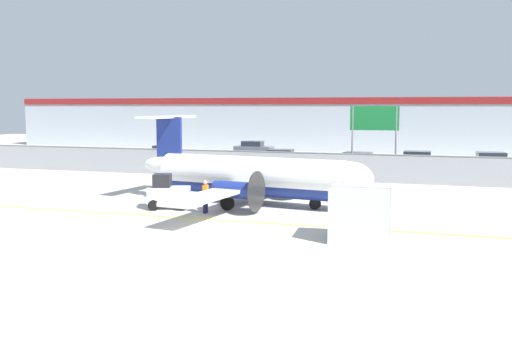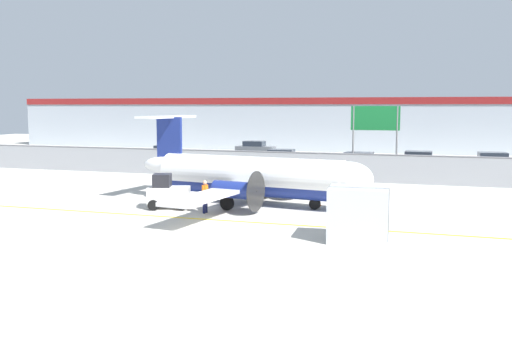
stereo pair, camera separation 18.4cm
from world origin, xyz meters
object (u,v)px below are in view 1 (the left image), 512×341
at_px(commuter_airplane, 255,176).
at_px(cargo_container, 360,214).
at_px(traffic_cone_near_left, 317,200).
at_px(ground_crew_worker, 205,195).
at_px(parked_car_2, 279,158).
at_px(parked_car_3, 359,162).
at_px(baggage_tug, 168,193).
at_px(traffic_cone_near_right, 186,202).
at_px(highway_sign, 374,124).
at_px(parked_car_5, 489,162).
at_px(parked_car_1, 254,148).
at_px(parked_car_4, 418,161).
at_px(parked_car_0, 167,154).
at_px(traffic_cone_far_left, 350,204).

xyz_separation_m(commuter_airplane, cargo_container, (6.68, -6.92, -0.50)).
bearing_deg(traffic_cone_near_left, ground_crew_worker, -142.88).
height_order(parked_car_2, parked_car_3, same).
height_order(cargo_container, parked_car_3, cargo_container).
bearing_deg(baggage_tug, traffic_cone_near_right, 15.76).
relative_size(traffic_cone_near_right, parked_car_3, 0.15).
height_order(cargo_container, highway_sign, highway_sign).
xyz_separation_m(parked_car_3, parked_car_5, (10.33, 3.20, 0.00)).
distance_m(commuter_airplane, parked_car_5, 24.81).
distance_m(commuter_airplane, parked_car_1, 30.55).
xyz_separation_m(parked_car_3, highway_sign, (1.59, -4.23, 3.24)).
relative_size(ground_crew_worker, cargo_container, 0.67).
distance_m(traffic_cone_near_right, parked_car_4, 24.78).
bearing_deg(baggage_tug, cargo_container, -38.77).
bearing_deg(ground_crew_worker, parked_car_3, 81.24).
bearing_deg(ground_crew_worker, traffic_cone_near_right, 151.72).
relative_size(parked_car_2, highway_sign, 0.77).
bearing_deg(parked_car_0, baggage_tug, -61.31).
xyz_separation_m(traffic_cone_near_left, parked_car_3, (0.19, 16.65, 0.58)).
distance_m(baggage_tug, traffic_cone_near_right, 1.08).
xyz_separation_m(commuter_airplane, traffic_cone_near_left, (3.44, 0.65, -1.29)).
distance_m(parked_car_0, parked_car_2, 11.71).
bearing_deg(highway_sign, baggage_tug, -120.60).
xyz_separation_m(traffic_cone_near_left, parked_car_5, (10.51, 19.85, 0.58)).
bearing_deg(highway_sign, ground_crew_worker, -112.90).
bearing_deg(baggage_tug, parked_car_2, 71.55).
height_order(parked_car_1, highway_sign, highway_sign).
height_order(cargo_container, traffic_cone_near_left, cargo_container).
relative_size(traffic_cone_far_left, parked_car_5, 0.15).
bearing_deg(cargo_container, parked_car_1, 109.51).
xyz_separation_m(ground_crew_worker, traffic_cone_near_left, (5.10, 3.86, -0.64)).
relative_size(traffic_cone_near_right, parked_car_1, 0.15).
bearing_deg(commuter_airplane, traffic_cone_far_left, 8.52).
bearing_deg(parked_car_1, parked_car_3, -41.87).
xyz_separation_m(cargo_container, parked_car_4, (1.63, 26.71, -0.21)).
bearing_deg(commuter_airplane, parked_car_0, 135.60).
relative_size(parked_car_4, parked_car_5, 0.98).
distance_m(ground_crew_worker, parked_car_0, 26.67).
height_order(parked_car_0, parked_car_5, same).
bearing_deg(parked_car_0, parked_car_4, 2.38).
distance_m(cargo_container, parked_car_4, 26.76).
distance_m(parked_car_5, highway_sign, 11.92).
height_order(parked_car_4, highway_sign, highway_sign).
bearing_deg(commuter_airplane, parked_car_1, 115.92).
xyz_separation_m(traffic_cone_far_left, parked_car_0, (-20.47, 19.79, 0.58)).
height_order(parked_car_5, highway_sign, highway_sign).
relative_size(traffic_cone_far_left, parked_car_1, 0.15).
relative_size(cargo_container, traffic_cone_near_right, 3.98).
height_order(cargo_container, parked_car_1, cargo_container).
relative_size(baggage_tug, parked_car_4, 0.60).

